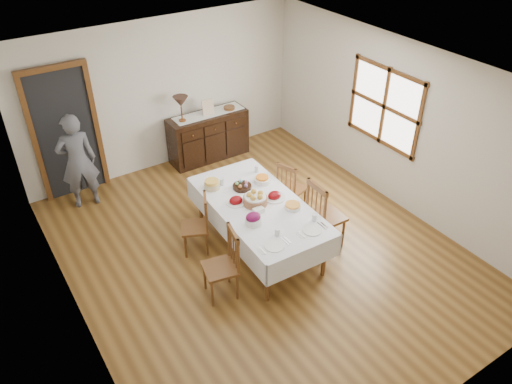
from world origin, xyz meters
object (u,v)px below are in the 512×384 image
chair_left_near (224,264)px  chair_left_far (198,224)px  table_lamp (181,102)px  dining_table (258,209)px  person (77,158)px  chair_right_near (323,214)px  chair_right_far (290,187)px  sideboard (208,136)px

chair_left_near → chair_left_far: (0.13, 0.94, -0.04)m
chair_left_near → table_lamp: 3.40m
chair_left_far → table_lamp: 2.52m
dining_table → chair_left_near: chair_left_near is taller
chair_left_far → person: size_ratio=0.53×
chair_left_far → person: (-1.00, 2.00, 0.39)m
table_lamp → chair_left_near: bearing=-107.8°
chair_right_near → table_lamp: size_ratio=2.35×
dining_table → table_lamp: (0.17, 2.64, 0.55)m
table_lamp → chair_right_far: bearing=-71.6°
chair_right_near → sideboard: size_ratio=0.75×
dining_table → chair_right_near: (0.79, -0.45, -0.12)m
chair_left_far → chair_right_far: chair_right_far is taller
chair_left_far → sideboard: 2.62m
dining_table → chair_right_near: chair_right_near is taller
chair_right_far → table_lamp: table_lamp is taller
chair_left_far → chair_right_far: (1.62, 0.04, 0.00)m
chair_right_near → sideboard: bearing=4.6°
sideboard → chair_left_far: bearing=-121.7°
person → chair_left_far: bearing=122.8°
dining_table → chair_right_near: bearing=-27.6°
chair_left_near → sideboard: size_ratio=0.67×
dining_table → table_lamp: bearing=88.3°
chair_left_far → table_lamp: bearing=-176.8°
chair_left_far → person: person is taller
dining_table → table_lamp: size_ratio=4.89×
chair_left_far → chair_left_near: bearing=17.4°
chair_right_near → person: 3.83m
dining_table → chair_left_far: chair_left_far is taller
chair_left_near → table_lamp: table_lamp is taller
chair_left_near → sideboard: (1.50, 3.16, -0.06)m
dining_table → sideboard: size_ratio=1.55×
chair_right_far → table_lamp: 2.42m
dining_table → person: size_ratio=1.33×
chair_left_far → sideboard: bearing=173.3°
chair_right_near → chair_right_far: bearing=-4.3°
dining_table → chair_left_near: bearing=-146.7°
chair_right_far → chair_left_near: bearing=100.7°
chair_right_far → person: size_ratio=0.53×
chair_left_near → chair_right_far: 2.00m
chair_right_near → chair_right_far: chair_right_near is taller
chair_right_far → table_lamp: (-0.73, 2.18, 0.77)m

